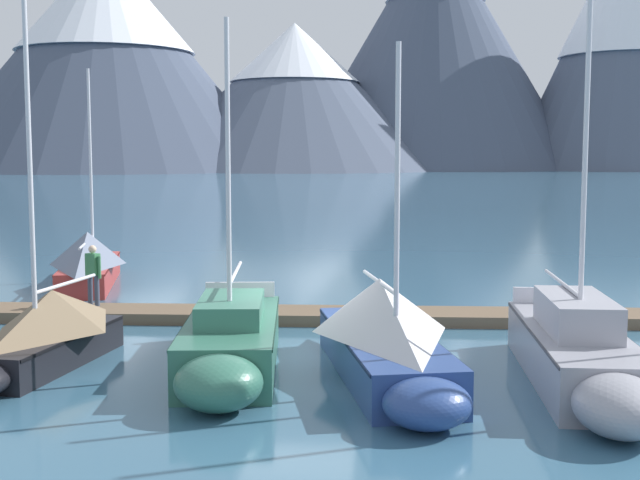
# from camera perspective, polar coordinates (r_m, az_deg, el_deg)

# --- Properties ---
(ground_plane) EXTENTS (700.00, 700.00, 0.00)m
(ground_plane) POSITION_cam_1_polar(r_m,az_deg,el_deg) (18.96, -1.44, -7.93)
(ground_plane) COLOR #335B75
(mountain_west_summit) EXTENTS (88.63, 88.63, 54.47)m
(mountain_west_summit) POSITION_cam_1_polar(r_m,az_deg,el_deg) (218.96, -14.31, 12.15)
(mountain_west_summit) COLOR #424C60
(mountain_west_summit) RESTS_ON ground
(mountain_central_massif) EXTENTS (77.58, 77.58, 36.75)m
(mountain_central_massif) POSITION_cam_1_polar(r_m,az_deg,el_deg) (215.30, -1.72, 9.87)
(mountain_central_massif) COLOR #4C566B
(mountain_central_massif) RESTS_ON ground
(mountain_shoulder_ridge) EXTENTS (77.91, 77.91, 65.97)m
(mountain_shoulder_ridge) POSITION_cam_1_polar(r_m,az_deg,el_deg) (233.70, 7.78, 13.13)
(mountain_shoulder_ridge) COLOR #424C60
(mountain_shoulder_ridge) RESTS_ON ground
(mountain_east_summit) EXTENTS (58.45, 58.45, 65.35)m
(mountain_east_summit) POSITION_cam_1_polar(r_m,az_deg,el_deg) (235.21, 20.11, 13.07)
(mountain_east_summit) COLOR #4C566B
(mountain_east_summit) RESTS_ON ground
(dock) EXTENTS (20.20, 2.27, 0.30)m
(dock) POSITION_cam_1_polar(r_m,az_deg,el_deg) (22.82, -0.40, -5.16)
(dock) COLOR brown
(dock) RESTS_ON ground
(sailboat_nearest_berth) EXTENTS (3.11, 7.13, 7.44)m
(sailboat_nearest_berth) POSITION_cam_1_polar(r_m,az_deg,el_deg) (29.78, -15.37, -1.27)
(sailboat_nearest_berth) COLOR #B2332D
(sailboat_nearest_berth) RESTS_ON ground
(sailboat_second_berth) EXTENTS (2.23, 5.81, 8.77)m
(sailboat_second_berth) POSITION_cam_1_polar(r_m,az_deg,el_deg) (18.75, -18.45, -6.03)
(sailboat_second_berth) COLOR black
(sailboat_second_berth) RESTS_ON ground
(sailboat_mid_dock_port) EXTENTS (2.48, 6.94, 7.23)m
(sailboat_mid_dock_port) POSITION_cam_1_polar(r_m,az_deg,el_deg) (17.55, -6.13, -6.97)
(sailboat_mid_dock_port) COLOR #336B56
(sailboat_mid_dock_port) RESTS_ON ground
(sailboat_mid_dock_starboard) EXTENTS (3.21, 7.24, 6.58)m
(sailboat_mid_dock_starboard) POSITION_cam_1_polar(r_m,az_deg,el_deg) (17.10, 4.41, -6.31)
(sailboat_mid_dock_starboard) COLOR navy
(sailboat_mid_dock_starboard) RESTS_ON ground
(sailboat_far_berth) EXTENTS (1.80, 7.50, 7.45)m
(sailboat_far_berth) POSITION_cam_1_polar(r_m,az_deg,el_deg) (17.13, 17.22, -7.40)
(sailboat_far_berth) COLOR #93939E
(sailboat_far_berth) RESTS_ON ground
(person_on_dock) EXTENTS (0.54, 0.37, 1.69)m
(person_on_dock) POSITION_cam_1_polar(r_m,az_deg,el_deg) (24.16, -15.14, -2.06)
(person_on_dock) COLOR #384256
(person_on_dock) RESTS_ON dock
(mooring_buoy_inner_mooring) EXTENTS (0.38, 0.38, 0.46)m
(mooring_buoy_inner_mooring) POSITION_cam_1_polar(r_m,az_deg,el_deg) (14.57, 5.60, -11.49)
(mooring_buoy_inner_mooring) COLOR orange
(mooring_buoy_inner_mooring) RESTS_ON ground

